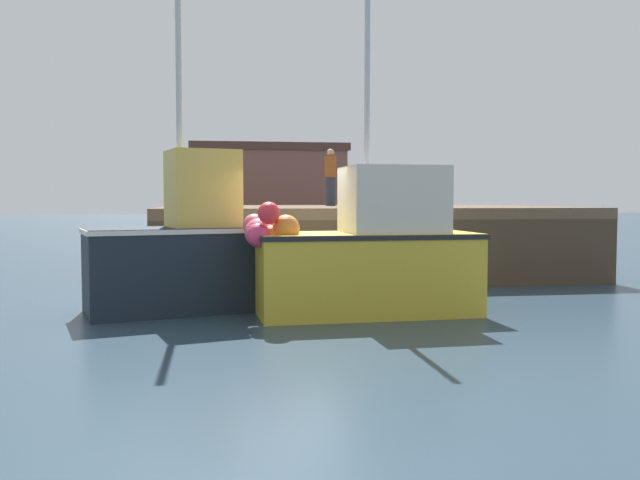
% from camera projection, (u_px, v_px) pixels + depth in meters
% --- Properties ---
extents(ground, '(120.00, 160.00, 0.10)m').
position_uv_depth(ground, '(314.00, 307.00, 12.72)').
color(ground, '#283D4C').
extents(pier, '(10.51, 8.34, 1.77)m').
position_uv_depth(pier, '(360.00, 217.00, 18.34)').
color(pier, brown).
rests_on(pier, ground).
extents(fishing_boat_near_left, '(3.50, 2.22, 5.89)m').
position_uv_depth(fishing_boat_near_left, '(185.00, 251.00, 11.92)').
color(fishing_boat_near_left, '#19232D').
rests_on(fishing_boat_near_left, ground).
extents(fishing_boat_near_right, '(4.01, 1.77, 5.44)m').
position_uv_depth(fishing_boat_near_right, '(369.00, 254.00, 11.61)').
color(fishing_boat_near_right, gold).
rests_on(fishing_boat_near_right, ground).
extents(dockworker, '(0.34, 0.34, 1.70)m').
position_uv_depth(dockworker, '(331.00, 177.00, 20.39)').
color(dockworker, '#2D3342').
rests_on(dockworker, pier).
extents(warehouse, '(10.48, 4.97, 5.67)m').
position_uv_depth(warehouse, '(268.00, 186.00, 46.58)').
color(warehouse, brown).
rests_on(warehouse, ground).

